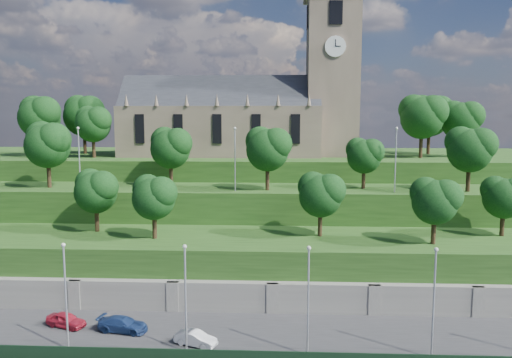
# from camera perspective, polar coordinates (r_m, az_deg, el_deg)

# --- Properties ---
(promenade) EXTENTS (160.00, 12.00, 2.00)m
(promenade) POSITION_cam_1_polar(r_m,az_deg,el_deg) (47.41, -4.59, -18.38)
(promenade) COLOR #2D2D30
(promenade) RESTS_ON ground
(fence) EXTENTS (160.00, 0.10, 1.20)m
(fence) POSITION_cam_1_polar(r_m,az_deg,el_deg) (41.91, -5.61, -19.57)
(fence) COLOR black
(fence) RESTS_ON promenade
(retaining_wall) EXTENTS (160.00, 2.10, 5.00)m
(retaining_wall) POSITION_cam_1_polar(r_m,az_deg,el_deg) (52.26, -3.75, -14.08)
(retaining_wall) COLOR slate
(retaining_wall) RESTS_ON ground
(embankment_lower) EXTENTS (160.00, 12.00, 8.00)m
(embankment_lower) POSITION_cam_1_polar(r_m,az_deg,el_deg) (57.41, -3.08, -10.51)
(embankment_lower) COLOR #204416
(embankment_lower) RESTS_ON ground
(embankment_upper) EXTENTS (160.00, 10.00, 12.00)m
(embankment_upper) POSITION_cam_1_polar(r_m,az_deg,el_deg) (67.43, -2.14, -6.05)
(embankment_upper) COLOR #204416
(embankment_upper) RESTS_ON ground
(hilltop) EXTENTS (160.00, 32.00, 15.00)m
(hilltop) POSITION_cam_1_polar(r_m,az_deg,el_deg) (87.70, -0.98, -1.95)
(hilltop) COLOR #204416
(hilltop) RESTS_ON ground
(church) EXTENTS (38.60, 12.35, 27.60)m
(church) POSITION_cam_1_polar(r_m,az_deg,el_deg) (82.53, -0.63, 7.95)
(church) COLOR #6D5C4C
(church) RESTS_ON hilltop
(trees_lower) EXTENTS (65.76, 8.84, 7.36)m
(trees_lower) POSITION_cam_1_polar(r_m,az_deg,el_deg) (55.30, -2.08, -1.77)
(trees_lower) COLOR black
(trees_lower) RESTS_ON embankment_lower
(trees_upper) EXTENTS (60.62, 8.43, 8.80)m
(trees_upper) POSITION_cam_1_polar(r_m,az_deg,el_deg) (64.80, -1.66, 3.74)
(trees_upper) COLOR black
(trees_upper) RESTS_ON embankment_upper
(trees_hilltop) EXTENTS (73.75, 16.07, 10.07)m
(trees_hilltop) POSITION_cam_1_polar(r_m,az_deg,el_deg) (81.32, 0.26, 7.26)
(trees_hilltop) COLOR black
(trees_hilltop) RESTS_ON hilltop
(lamp_posts_promenade) EXTENTS (60.36, 0.36, 9.18)m
(lamp_posts_promenade) POSITION_cam_1_polar(r_m,az_deg,el_deg) (42.12, -8.06, -12.63)
(lamp_posts_promenade) COLOR #B2B2B7
(lamp_posts_promenade) RESTS_ON promenade
(lamp_posts_upper) EXTENTS (40.36, 0.36, 8.11)m
(lamp_posts_upper) POSITION_cam_1_polar(r_m,az_deg,el_deg) (62.83, -2.42, 2.83)
(lamp_posts_upper) COLOR #B2B2B7
(lamp_posts_upper) RESTS_ON embankment_upper
(car_left) EXTENTS (4.17, 2.75, 1.32)m
(car_left) POSITION_cam_1_polar(r_m,az_deg,el_deg) (51.23, -20.88, -14.81)
(car_left) COLOR #A81C2F
(car_left) RESTS_ON promenade
(car_middle) EXTENTS (3.91, 2.53, 1.22)m
(car_middle) POSITION_cam_1_polar(r_m,az_deg,el_deg) (44.92, -6.91, -17.65)
(car_middle) COLOR silver
(car_middle) RESTS_ON promenade
(car_right) EXTENTS (4.83, 2.63, 1.33)m
(car_right) POSITION_cam_1_polar(r_m,az_deg,el_deg) (48.71, -14.97, -15.74)
(car_right) COLOR navy
(car_right) RESTS_ON promenade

